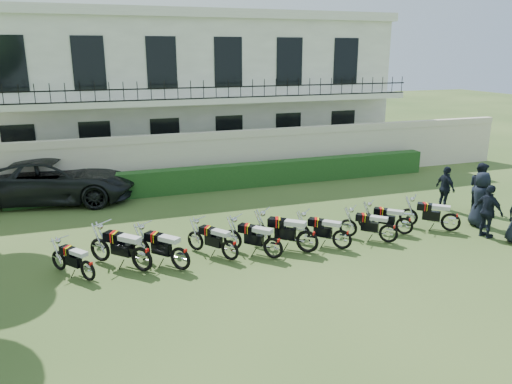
# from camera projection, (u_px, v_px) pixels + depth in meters

# --- Properties ---
(ground) EXTENTS (100.00, 100.00, 0.00)m
(ground) POSITION_uv_depth(u_px,v_px,m) (279.00, 253.00, 14.35)
(ground) COLOR #2C461C
(ground) RESTS_ON ground
(perimeter_wall) EXTENTS (30.00, 0.35, 2.30)m
(perimeter_wall) POSITION_uv_depth(u_px,v_px,m) (209.00, 158.00, 21.28)
(perimeter_wall) COLOR beige
(perimeter_wall) RESTS_ON ground
(hedge) EXTENTS (18.00, 0.60, 1.00)m
(hedge) POSITION_uv_depth(u_px,v_px,m) (237.00, 176.00, 21.06)
(hedge) COLOR #174019
(hedge) RESTS_ON ground
(building) EXTENTS (20.40, 9.60, 7.40)m
(building) POSITION_uv_depth(u_px,v_px,m) (180.00, 88.00, 25.99)
(building) COLOR white
(building) RESTS_ON ground
(motorcycle_0) EXTENTS (1.09, 1.41, 0.93)m
(motorcycle_0) POSITION_uv_depth(u_px,v_px,m) (87.00, 266.00, 12.44)
(motorcycle_0) COLOR black
(motorcycle_0) RESTS_ON ground
(motorcycle_1) EXTENTS (1.54, 1.60, 1.15)m
(motorcycle_1) POSITION_uv_depth(u_px,v_px,m) (142.00, 253.00, 12.93)
(motorcycle_1) COLOR black
(motorcycle_1) RESTS_ON ground
(motorcycle_2) EXTENTS (1.38, 1.57, 1.09)m
(motorcycle_2) POSITION_uv_depth(u_px,v_px,m) (180.00, 253.00, 13.02)
(motorcycle_2) COLOR black
(motorcycle_2) RESTS_ON ground
(motorcycle_3) EXTENTS (1.15, 1.54, 1.00)m
(motorcycle_3) POSITION_uv_depth(u_px,v_px,m) (230.00, 245.00, 13.65)
(motorcycle_3) COLOR black
(motorcycle_3) RESTS_ON ground
(motorcycle_4) EXTENTS (1.35, 1.49, 1.05)m
(motorcycle_4) POSITION_uv_depth(u_px,v_px,m) (273.00, 243.00, 13.77)
(motorcycle_4) COLOR black
(motorcycle_4) RESTS_ON ground
(motorcycle_5) EXTENTS (1.67, 1.43, 1.14)m
(motorcycle_5) POSITION_uv_depth(u_px,v_px,m) (308.00, 236.00, 14.15)
(motorcycle_5) COLOR black
(motorcycle_5) RESTS_ON ground
(motorcycle_6) EXTENTS (1.38, 1.36, 1.01)m
(motorcycle_6) POSITION_uv_depth(u_px,v_px,m) (342.00, 235.00, 14.43)
(motorcycle_6) COLOR black
(motorcycle_6) RESTS_ON ground
(motorcycle_7) EXTENTS (1.36, 1.30, 0.98)m
(motorcycle_7) POSITION_uv_depth(u_px,v_px,m) (389.00, 229.00, 14.92)
(motorcycle_7) COLOR black
(motorcycle_7) RESTS_ON ground
(motorcycle_8) EXTENTS (1.33, 1.25, 0.95)m
(motorcycle_8) POSITION_uv_depth(u_px,v_px,m) (405.00, 222.00, 15.60)
(motorcycle_8) COLOR black
(motorcycle_8) RESTS_ON ground
(motorcycle_9) EXTENTS (1.48, 1.35, 1.04)m
(motorcycle_9) POSITION_uv_depth(u_px,v_px,m) (451.00, 218.00, 15.85)
(motorcycle_9) COLOR black
(motorcycle_9) RESTS_ON ground
(suv) EXTENTS (6.46, 4.00, 1.67)m
(suv) POSITION_uv_depth(u_px,v_px,m) (54.00, 180.00, 19.01)
(suv) COLOR black
(suv) RESTS_ON ground
(officer_2) EXTENTS (0.56, 1.04, 1.68)m
(officer_2) POSITION_uv_depth(u_px,v_px,m) (488.00, 211.00, 15.31)
(officer_2) COLOR black
(officer_2) RESTS_ON ground
(officer_3) EXTENTS (0.76, 1.00, 1.83)m
(officer_3) POSITION_uv_depth(u_px,v_px,m) (480.00, 199.00, 16.30)
(officer_3) COLOR black
(officer_3) RESTS_ON ground
(officer_4) EXTENTS (0.76, 0.94, 1.80)m
(officer_4) POSITION_uv_depth(u_px,v_px,m) (480.00, 187.00, 17.76)
(officer_4) COLOR black
(officer_4) RESTS_ON ground
(officer_5) EXTENTS (0.41, 0.95, 1.60)m
(officer_5) POSITION_uv_depth(u_px,v_px,m) (445.00, 188.00, 18.04)
(officer_5) COLOR black
(officer_5) RESTS_ON ground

